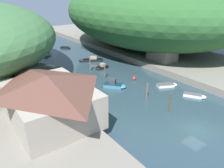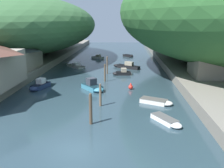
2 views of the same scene
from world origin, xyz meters
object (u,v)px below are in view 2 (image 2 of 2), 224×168
Objects in this scene: boat_navy_launch at (93,87)px; channel_buoy_near at (131,87)px; boat_far_upstream at (129,56)px; boat_yellow_tender at (157,102)px; right_bank_cottage at (207,60)px; boat_moored_right at (122,73)px; boat_far_right_bank at (75,65)px; boat_near_quay at (126,66)px; boat_red_skiff at (39,86)px; boat_mid_channel at (97,57)px; boat_open_rowboat at (168,121)px; boathouse_shed at (17,56)px.

boat_navy_launch is 4.31× the size of channel_buoy_near.
boat_far_upstream is 0.76× the size of boat_yellow_tender.
right_bank_cottage reaches higher than boat_moored_right.
boat_far_right_bank is 21.10m from channel_buoy_near.
boat_near_quay is at bearing 42.51° from boat_far_upstream.
boat_navy_launch is (6.37, -18.14, 0.22)m from boat_far_right_bank.
right_bank_cottage reaches higher than boat_far_right_bank.
boat_far_right_bank is (1.75, 17.94, -0.18)m from boat_red_skiff.
boat_moored_right is 3.47× the size of channel_buoy_near.
channel_buoy_near is (-3.14, 6.34, 0.12)m from boat_yellow_tender.
boat_mid_channel is at bearing -83.04° from boat_red_skiff.
boat_mid_channel is at bearing 61.88° from boat_near_quay.
channel_buoy_near is (-11.76, -3.21, -3.60)m from right_bank_cottage.
boat_mid_channel is at bearing -105.74° from boat_open_rowboat.
boat_open_rowboat is 0.93× the size of boat_yellow_tender.
boat_yellow_tender reaches higher than boat_open_rowboat.
boat_moored_right reaches higher than boat_mid_channel.
boat_near_quay is at bearing 133.42° from right_bank_cottage.
boat_mid_channel is at bearing 127.37° from right_bank_cottage.
channel_buoy_near is at bearing -127.71° from boat_yellow_tender.
boat_far_right_bank is 28.13m from boat_yellow_tender.
boat_near_quay is 1.36× the size of boat_navy_launch.
boat_navy_launch reaches higher than boat_red_skiff.
right_bank_cottage is 32.08m from boat_far_upstream.
boat_near_quay is 5.87× the size of channel_buoy_near.
boathouse_shed is at bearing 146.58° from boat_near_quay.
channel_buoy_near is at bearing -161.16° from boat_red_skiff.
right_bank_cottage is at bearing -7.66° from boathouse_shed.
boat_near_quay reaches higher than boat_open_rowboat.
boat_mid_channel reaches higher than boat_far_upstream.
boat_far_upstream is 45.23m from boat_open_rowboat.
boat_navy_launch reaches higher than boat_yellow_tender.
boat_open_rowboat is (4.13, -28.65, -0.20)m from boat_near_quay.
boat_near_quay reaches higher than boat_far_right_bank.
boat_far_upstream is (20.03, 25.37, -3.36)m from boathouse_shed.
boathouse_shed is 32.50m from boat_far_upstream.
boat_near_quay is 23.05m from boat_yellow_tender.
right_bank_cottage reaches higher than boat_far_upstream.
boat_near_quay is (19.25, 8.91, -3.19)m from boathouse_shed.
right_bank_cottage is at bearing -110.34° from boat_mid_channel.
boat_far_upstream is at bearing -117.20° from boat_open_rowboat.
boat_navy_launch is at bearing -29.28° from boathouse_shed.
boat_moored_right is (18.45, 2.48, -3.27)m from boathouse_shed.
boat_mid_channel reaches higher than channel_buoy_near.
boat_yellow_tender is 7.08m from channel_buoy_near.
boathouse_shed is 27.13m from boat_yellow_tender.
boat_near_quay is 1.42× the size of boat_yellow_tender.
boat_open_rowboat is at bearing -132.00° from boat_mid_channel.
boat_far_right_bank is (8.14, 10.00, -3.36)m from boathouse_shed.
boat_near_quay is at bearing -113.24° from boat_open_rowboat.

